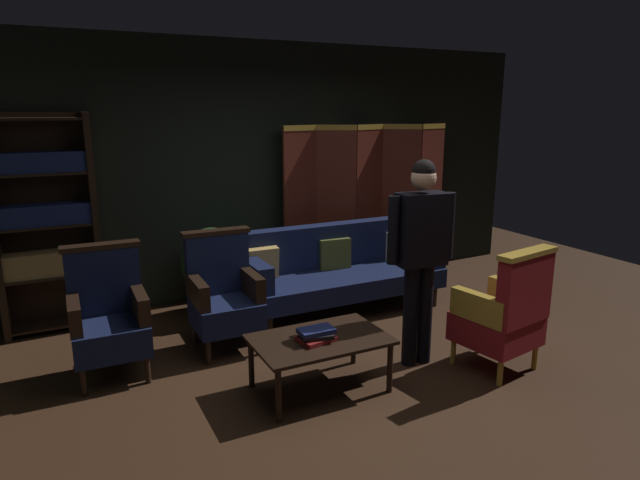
{
  "coord_description": "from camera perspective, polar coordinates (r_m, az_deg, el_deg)",
  "views": [
    {
      "loc": [
        -2.12,
        -3.41,
        2.09
      ],
      "look_at": [
        0.0,
        0.8,
        0.95
      ],
      "focal_mm": 30.82,
      "sensor_mm": 36.0,
      "label": 1
    }
  ],
  "objects": [
    {
      "name": "ground_plane",
      "position": [
        4.52,
        4.7,
        -13.96
      ],
      "size": [
        10.0,
        10.0,
        0.0
      ],
      "primitive_type": "plane",
      "color": "#331E11"
    },
    {
      "name": "back_wall",
      "position": [
        6.27,
        -6.85,
        7.19
      ],
      "size": [
        7.2,
        0.1,
        2.8
      ],
      "primitive_type": "cube",
      "color": "black",
      "rests_on": "ground_plane"
    },
    {
      "name": "folding_screen",
      "position": [
        6.58,
        5.05,
        3.89
      ],
      "size": [
        2.13,
        0.35,
        1.9
      ],
      "color": "#5B2319",
      "rests_on": "ground_plane"
    },
    {
      "name": "bookshelf",
      "position": [
        5.7,
        -26.57,
        1.71
      ],
      "size": [
        0.9,
        0.32,
        2.05
      ],
      "color": "black",
      "rests_on": "ground_plane"
    },
    {
      "name": "velvet_couch",
      "position": [
        5.78,
        1.96,
        -2.85
      ],
      "size": [
        2.12,
        0.78,
        0.88
      ],
      "color": "black",
      "rests_on": "ground_plane"
    },
    {
      "name": "coffee_table",
      "position": [
        4.17,
        -0.01,
        -10.7
      ],
      "size": [
        1.0,
        0.64,
        0.42
      ],
      "color": "black",
      "rests_on": "ground_plane"
    },
    {
      "name": "armchair_gilt_accent",
      "position": [
        4.66,
        18.58,
        -7.21
      ],
      "size": [
        0.67,
        0.66,
        1.04
      ],
      "color": "#B78E33",
      "rests_on": "ground_plane"
    },
    {
      "name": "armchair_wing_left",
      "position": [
        4.92,
        -9.99,
        -5.59
      ],
      "size": [
        0.6,
        0.58,
        1.04
      ],
      "color": "black",
      "rests_on": "ground_plane"
    },
    {
      "name": "armchair_wing_right",
      "position": [
        4.68,
        -21.14,
        -7.34
      ],
      "size": [
        0.6,
        0.59,
        1.04
      ],
      "color": "black",
      "rests_on": "ground_plane"
    },
    {
      "name": "standing_figure",
      "position": [
        4.46,
        10.41,
        -0.45
      ],
      "size": [
        0.59,
        0.25,
        1.7
      ],
      "color": "black",
      "rests_on": "ground_plane"
    },
    {
      "name": "potted_plant",
      "position": [
        5.69,
        -11.12,
        -2.59
      ],
      "size": [
        0.62,
        0.62,
        0.92
      ],
      "color": "brown",
      "rests_on": "ground_plane"
    },
    {
      "name": "book_red_leather",
      "position": [
        4.09,
        -0.39,
        -10.21
      ],
      "size": [
        0.29,
        0.24,
        0.03
      ],
      "primitive_type": "cube",
      "rotation": [
        0.0,
        0.0,
        0.18
      ],
      "color": "maroon",
      "rests_on": "coffee_table"
    },
    {
      "name": "book_black_cloth",
      "position": [
        4.08,
        -0.39,
        -9.82
      ],
      "size": [
        0.26,
        0.22,
        0.03
      ],
      "primitive_type": "cube",
      "rotation": [
        0.0,
        0.0,
        -0.19
      ],
      "color": "black",
      "rests_on": "book_red_leather"
    },
    {
      "name": "book_navy_cloth",
      "position": [
        4.07,
        -0.39,
        -9.4
      ],
      "size": [
        0.26,
        0.16,
        0.04
      ],
      "primitive_type": "cube",
      "rotation": [
        0.0,
        0.0,
        0.0
      ],
      "color": "navy",
      "rests_on": "book_black_cloth"
    }
  ]
}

